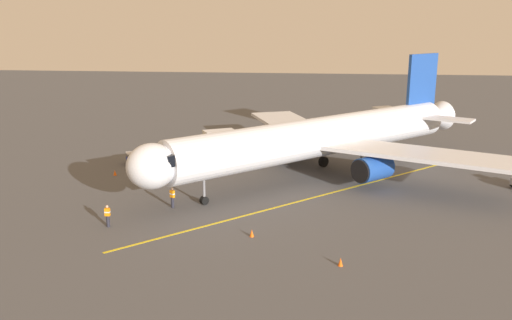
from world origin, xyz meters
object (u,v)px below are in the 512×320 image
airplane (323,137)px  ground_crew_wing_walker (172,197)px  baggage_cart_near_nose (139,157)px  safety_cone_nose_left (252,233)px  ground_crew_marshaller (108,216)px  safety_cone_wing_port (115,173)px  ground_crew_loader (137,175)px  box_truck_starboard_side (216,141)px  safety_cone_nose_right (340,262)px

airplane → ground_crew_wing_walker: (12.37, 10.64, -3.12)m
baggage_cart_near_nose → safety_cone_nose_left: (-14.70, 19.04, -0.38)m
ground_crew_marshaller → baggage_cart_near_nose: 18.75m
airplane → safety_cone_wing_port: bearing=5.3°
baggage_cart_near_nose → safety_cone_wing_port: size_ratio=5.37×
ground_crew_marshaller → ground_crew_loader: (1.49, -11.04, 0.00)m
ground_crew_loader → safety_cone_nose_left: (-12.46, 11.72, -0.61)m
box_truck_starboard_side → safety_cone_wing_port: bearing=52.2°
baggage_cart_near_nose → box_truck_starboard_side: (-7.47, -5.90, 0.73)m
airplane → ground_crew_marshaller: (16.05, 15.44, -3.12)m
safety_cone_wing_port → ground_crew_wing_walker: bearing=133.5°
airplane → ground_crew_loader: bearing=14.1°
ground_crew_marshaller → box_truck_starboard_side: (-3.73, -24.27, 0.50)m
safety_cone_nose_left → safety_cone_wing_port: 21.07m
airplane → baggage_cart_near_nose: bearing=-8.4°
airplane → ground_crew_wing_walker: 16.61m
box_truck_starboard_side → safety_cone_nose_right: size_ratio=9.05×
baggage_cart_near_nose → safety_cone_nose_right: (-20.85, 23.13, -0.38)m
ground_crew_marshaller → safety_cone_nose_right: (-17.12, 4.76, -0.61)m
safety_cone_nose_left → ground_crew_wing_walker: bearing=-36.9°
safety_cone_nose_right → safety_cone_wing_port: 28.39m
baggage_cart_near_nose → box_truck_starboard_side: box_truck_starboard_side is taller
airplane → safety_cone_wing_port: size_ratio=60.44×
ground_crew_marshaller → safety_cone_nose_right: bearing=164.5°
ground_crew_wing_walker → safety_cone_nose_left: size_ratio=3.11×
ground_crew_marshaller → safety_cone_nose_left: 11.01m
airplane → ground_crew_marshaller: size_ratio=19.44×
baggage_cart_near_nose → safety_cone_nose_left: bearing=127.7°
airplane → box_truck_starboard_side: 15.37m
baggage_cart_near_nose → safety_cone_nose_left: baggage_cart_near_nose is taller
ground_crew_loader → safety_cone_wing_port: ground_crew_loader is taller
ground_crew_marshaller → safety_cone_wing_port: size_ratio=3.11×
ground_crew_marshaller → safety_cone_wing_port: bearing=-71.2°
baggage_cart_near_nose → safety_cone_wing_port: baggage_cart_near_nose is taller
ground_crew_loader → box_truck_starboard_side: (-5.22, -13.22, 0.50)m
airplane → safety_cone_nose_left: (5.08, 16.12, -3.73)m
airplane → safety_cone_nose_right: size_ratio=60.44×
box_truck_starboard_side → airplane: bearing=144.4°
baggage_cart_near_nose → airplane: bearing=171.6°
safety_cone_nose_left → safety_cone_nose_right: (-6.15, 4.09, 0.00)m
ground_crew_marshaller → ground_crew_loader: same height
safety_cone_nose_left → safety_cone_nose_right: 7.38m
ground_crew_loader → safety_cone_wing_port: size_ratio=3.11×
airplane → safety_cone_nose_right: bearing=93.0°
airplane → box_truck_starboard_side: bearing=-35.6°
baggage_cart_near_nose → ground_crew_wing_walker: bearing=118.7°
airplane → ground_crew_marshaller: airplane is taller
safety_cone_wing_port → baggage_cart_near_nose: bearing=-100.2°
ground_crew_wing_walker → airplane: bearing=-139.3°
ground_crew_marshaller → safety_cone_nose_left: (-10.97, 0.67, -0.61)m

